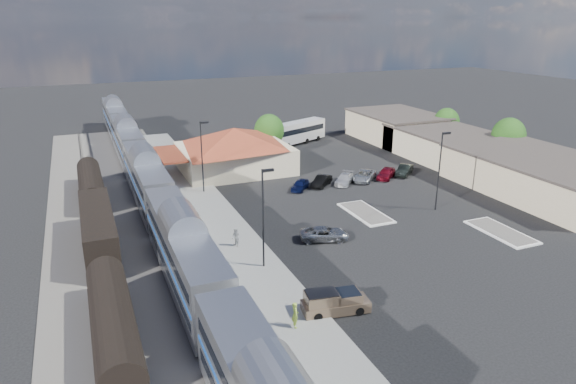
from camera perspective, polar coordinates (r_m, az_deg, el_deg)
name	(u,v)px	position (r m, az deg, el deg)	size (l,w,h in m)	color
ground	(342,225)	(54.62, 6.05, -3.68)	(280.00, 280.00, 0.00)	black
railbed	(128,227)	(56.24, -17.33, -3.73)	(16.00, 100.00, 0.12)	#4C4944
platform	(217,221)	(55.69, -7.89, -3.20)	(5.50, 92.00, 0.18)	gray
passenger_train	(147,181)	(61.38, -15.41, 1.14)	(3.00, 104.00, 5.55)	silver
freight_cars	(99,232)	(50.94, -20.31, -4.17)	(2.80, 46.00, 4.00)	black
station_depot	(234,149)	(73.18, -6.02, 4.74)	(18.35, 12.24, 6.20)	tan
buildings_east	(464,149)	(80.72, 18.97, 4.52)	(14.40, 51.40, 4.80)	#C6B28C
traffic_island_south	(365,213)	(58.06, 8.60, -2.29)	(3.30, 7.50, 0.21)	silver
traffic_island_north	(501,232)	(56.73, 22.60, -4.11)	(3.30, 7.50, 0.21)	silver
lamp_plat_s	(264,211)	(43.36, -2.69, -2.10)	(1.08, 0.25, 9.00)	black
lamp_plat_n	(202,151)	(63.58, -9.49, 4.48)	(1.08, 0.25, 9.00)	black
lamp_lot	(440,165)	(59.40, 16.57, 2.93)	(1.08, 0.25, 9.00)	black
tree_east_b	(508,136)	(82.77, 23.30, 5.73)	(4.94, 4.94, 6.96)	#382314
tree_east_c	(446,122)	(92.92, 17.18, 7.42)	(4.41, 4.41, 6.21)	#382314
tree_depot	(269,131)	(80.85, -2.11, 6.83)	(4.71, 4.71, 6.63)	#382314
pickup_truck	(336,302)	(39.00, 5.31, -12.10)	(5.22, 2.56, 1.73)	#94785B
suv	(324,234)	(50.64, 4.08, -4.66)	(2.22, 4.82, 1.34)	gray
coach_bus	(297,131)	(89.24, 1.03, 6.78)	(11.83, 7.07, 3.78)	white
person_a	(295,315)	(36.80, 0.79, -13.47)	(0.70, 0.46, 1.93)	#AED442
person_b	(236,237)	(48.93, -5.83, -5.04)	(0.88, 0.69, 1.82)	silver
parked_car_a	(300,185)	(65.16, 1.34, 0.80)	(1.54, 3.82, 1.30)	#0D1644
parked_car_b	(322,181)	(66.70, 3.76, 1.23)	(1.46, 4.18, 1.38)	black
parked_car_c	(344,179)	(67.88, 6.29, 1.44)	(1.83, 4.50, 1.30)	silver
parked_car_d	(364,175)	(69.66, 8.49, 1.83)	(2.30, 4.98, 1.38)	#989CA1
parked_car_e	(386,173)	(71.06, 10.84, 2.07)	(1.74, 4.33, 1.47)	maroon
parked_car_f	(405,170)	(73.05, 12.82, 2.39)	(1.54, 4.41, 1.45)	black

